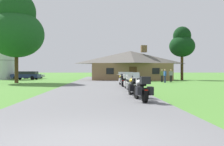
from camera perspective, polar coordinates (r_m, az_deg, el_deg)
name	(u,v)px	position (r m, az deg, el deg)	size (l,w,h in m)	color
ground_plane	(97,85)	(24.71, -3.37, -2.87)	(500.00, 500.00, 0.00)	#4C8433
asphalt_driveway	(97,86)	(22.71, -3.45, -3.09)	(6.40, 80.00, 0.06)	slate
motorcycle_white_nearest_to_camera	(142,89)	(11.21, 6.91, -3.70)	(0.84, 2.08, 1.30)	black
motorcycle_yellow_second_in_row	(134,86)	(13.22, 5.13, -3.07)	(0.83, 2.08, 1.30)	black
motorcycle_yellow_third_in_row	(132,84)	(15.30, 4.54, -2.60)	(0.78, 2.08, 1.30)	black
motorcycle_green_fourth_in_row	(129,83)	(17.45, 3.91, -2.23)	(0.73, 2.08, 1.30)	black
motorcycle_red_fifth_in_row	(125,81)	(20.00, 3.13, -1.87)	(0.66, 2.08, 1.30)	black
motorcycle_red_sixth_in_row	(123,80)	(22.14, 2.44, -1.65)	(0.66, 2.08, 1.30)	black
motorcycle_yellow_farthest_in_row	(122,80)	(24.01, 2.31, -1.52)	(0.86, 2.08, 1.30)	black
stone_lodge	(130,65)	(39.81, 4.26, 1.84)	(12.83, 7.10, 5.58)	brown
bystander_gray_shirt_near_lodge	(171,75)	(33.64, 13.41, -0.43)	(0.54, 0.29, 1.67)	black
bystander_olive_shirt_beside_signpost	(162,75)	(33.01, 11.45, -0.41)	(0.53, 0.31, 1.69)	black
bystander_blue_shirt_by_tree	(165,75)	(31.34, 12.11, -0.49)	(0.27, 0.55, 1.67)	navy
tree_right_of_lodge	(182,43)	(41.82, 15.84, 6.59)	(4.09, 4.09, 8.65)	#422D19
tree_left_near	(16,28)	(32.38, -21.18, 9.73)	(6.59, 6.59, 11.00)	#422D19
metal_silo_distant	(3,58)	(46.82, -23.74, 3.24)	(3.87, 3.87, 7.51)	#B2B7BC
parked_navy_suv_far_left	(26,75)	(44.07, -19.12, -0.45)	(4.77, 2.32, 1.40)	navy
parked_silver_sedan_far_left	(33,75)	(50.03, -17.74, -0.50)	(4.28, 2.06, 1.20)	#ADAFB7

